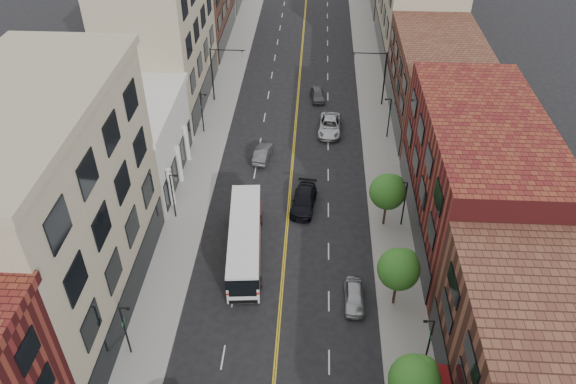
% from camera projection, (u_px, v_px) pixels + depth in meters
% --- Properties ---
extents(sidewalk_left, '(4.00, 110.00, 0.15)m').
position_uv_depth(sidewalk_left, '(205.00, 155.00, 63.88)').
color(sidewalk_left, gray).
rests_on(sidewalk_left, ground).
extents(sidewalk_right, '(4.00, 110.00, 0.15)m').
position_uv_depth(sidewalk_right, '(382.00, 160.00, 63.02)').
color(sidewalk_right, gray).
rests_on(sidewalk_right, ground).
extents(bldg_l_tanoffice, '(10.00, 22.00, 18.00)m').
position_uv_depth(bldg_l_tanoffice, '(49.00, 217.00, 41.33)').
color(bldg_l_tanoffice, gray).
rests_on(bldg_l_tanoffice, ground).
extents(bldg_l_white, '(10.00, 14.00, 8.00)m').
position_uv_depth(bldg_l_white, '(129.00, 143.00, 58.62)').
color(bldg_l_white, silver).
rests_on(bldg_l_white, ground).
extents(bldg_l_far_a, '(10.00, 20.00, 18.00)m').
position_uv_depth(bldg_l_far_a, '(160.00, 34.00, 69.03)').
color(bldg_l_far_a, gray).
rests_on(bldg_l_far_a, ground).
extents(bldg_r_mid, '(10.00, 22.00, 12.00)m').
position_uv_depth(bldg_r_mid, '(476.00, 177.00, 50.41)').
color(bldg_r_mid, '#5A1718').
rests_on(bldg_r_mid, ground).
extents(bldg_r_far_a, '(10.00, 20.00, 10.00)m').
position_uv_depth(bldg_r_far_a, '(438.00, 82.00, 67.64)').
color(bldg_r_far_a, '#582F23').
rests_on(bldg_r_far_a, ground).
extents(bldg_r_far_b, '(10.00, 22.00, 14.00)m').
position_uv_depth(bldg_r_far_b, '(417.00, 5.00, 83.04)').
color(bldg_r_far_b, gray).
rests_on(bldg_r_far_b, ground).
extents(tree_r_1, '(3.40, 3.40, 5.59)m').
position_uv_depth(tree_r_1, '(416.00, 379.00, 36.10)').
color(tree_r_1, black).
rests_on(tree_r_1, sidewalk_right).
extents(tree_r_2, '(3.40, 3.40, 5.59)m').
position_uv_depth(tree_r_2, '(400.00, 268.00, 44.01)').
color(tree_r_2, black).
rests_on(tree_r_2, sidewalk_right).
extents(tree_r_3, '(3.40, 3.40, 5.59)m').
position_uv_depth(tree_r_3, '(389.00, 191.00, 51.93)').
color(tree_r_3, black).
rests_on(tree_r_3, sidewalk_right).
extents(lamp_l_1, '(0.81, 0.55, 5.05)m').
position_uv_depth(lamp_l_1, '(125.00, 328.00, 40.79)').
color(lamp_l_1, black).
rests_on(lamp_l_1, sidewalk_left).
extents(lamp_l_2, '(0.81, 0.55, 5.05)m').
position_uv_depth(lamp_l_2, '(173.00, 194.00, 53.45)').
color(lamp_l_2, black).
rests_on(lamp_l_2, sidewalk_left).
extents(lamp_l_3, '(0.81, 0.55, 5.05)m').
position_uv_depth(lamp_l_3, '(202.00, 111.00, 66.11)').
color(lamp_l_3, black).
rests_on(lamp_l_3, sidewalk_left).
extents(lamp_r_1, '(0.81, 0.55, 5.05)m').
position_uv_depth(lamp_r_1, '(429.00, 341.00, 39.85)').
color(lamp_r_1, black).
rests_on(lamp_r_1, sidewalk_right).
extents(lamp_r_2, '(0.81, 0.55, 5.05)m').
position_uv_depth(lamp_r_2, '(404.00, 201.00, 52.51)').
color(lamp_r_2, black).
rests_on(lamp_r_2, sidewalk_right).
extents(lamp_r_3, '(0.81, 0.55, 5.05)m').
position_uv_depth(lamp_r_3, '(389.00, 116.00, 65.18)').
color(lamp_r_3, black).
rests_on(lamp_r_3, sidewalk_right).
extents(signal_mast_left, '(4.49, 0.18, 7.20)m').
position_uv_depth(signal_mast_left, '(217.00, 68.00, 71.40)').
color(signal_mast_left, black).
rests_on(signal_mast_left, sidewalk_left).
extents(signal_mast_right, '(4.49, 0.18, 7.20)m').
position_uv_depth(signal_mast_right, '(379.00, 72.00, 70.52)').
color(signal_mast_right, black).
rests_on(signal_mast_right, sidewalk_right).
extents(city_bus, '(3.77, 12.58, 3.19)m').
position_uv_depth(city_bus, '(245.00, 238.00, 50.09)').
color(city_bus, silver).
rests_on(city_bus, ground).
extents(car_parked_far, '(1.70, 4.15, 1.41)m').
position_uv_depth(car_parked_far, '(354.00, 297.00, 46.16)').
color(car_parked_far, '#9FA3A7').
rests_on(car_parked_far, ground).
extents(car_lane_behind, '(2.06, 4.53, 1.44)m').
position_uv_depth(car_lane_behind, '(263.00, 153.00, 63.02)').
color(car_lane_behind, '#454549').
rests_on(car_lane_behind, ground).
extents(car_lane_a, '(2.89, 5.74, 1.60)m').
position_uv_depth(car_lane_a, '(304.00, 200.00, 56.13)').
color(car_lane_a, black).
rests_on(car_lane_a, ground).
extents(car_lane_b, '(2.99, 5.97, 1.62)m').
position_uv_depth(car_lane_b, '(330.00, 126.00, 67.63)').
color(car_lane_b, '#B8BCC0').
rests_on(car_lane_b, ground).
extents(car_lane_c, '(2.23, 4.39, 1.43)m').
position_uv_depth(car_lane_c, '(318.00, 94.00, 74.16)').
color(car_lane_c, '#4E4D53').
rests_on(car_lane_c, ground).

